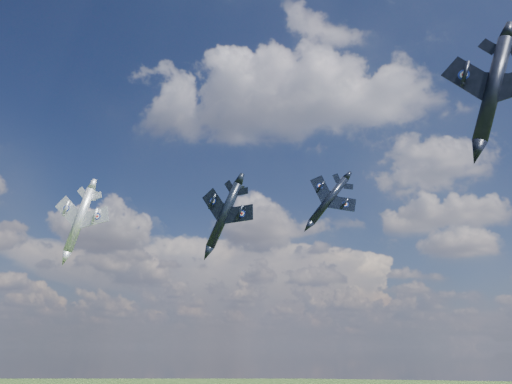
% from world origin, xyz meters
% --- Properties ---
extents(jet_lead_navy, '(14.39, 17.30, 7.66)m').
position_xyz_m(jet_lead_navy, '(-3.32, 11.58, 80.38)').
color(jet_lead_navy, black).
extents(jet_right_navy, '(14.95, 17.59, 6.57)m').
position_xyz_m(jet_right_navy, '(31.53, -13.83, 84.62)').
color(jet_right_navy, black).
extents(jet_high_navy, '(11.61, 15.37, 8.63)m').
position_xyz_m(jet_high_navy, '(12.12, 25.37, 85.73)').
color(jet_high_navy, black).
extents(jet_left_silver, '(12.42, 16.45, 6.51)m').
position_xyz_m(jet_left_silver, '(-31.12, 15.10, 81.99)').
color(jet_left_silver, '#ABAFB6').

